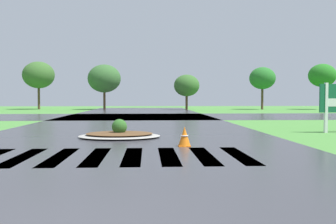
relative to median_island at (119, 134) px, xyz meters
The scene contains 6 objects.
asphalt_roadway 0.46m from the median_island, 62.74° to the right, with size 11.32×80.00×0.01m, color #35353A.
asphalt_cross_road 15.30m from the median_island, 89.24° to the left, with size 90.00×10.19×0.01m, color #35353A.
crosswalk_stripes 4.50m from the median_island, 87.41° to the right, with size 6.75×3.08×0.01m.
median_island is the anchor object (origin of this frame).
traffic_cone 3.41m from the median_island, 51.13° to the right, with size 0.38×0.38×0.59m.
background_treeline 32.28m from the median_island, 96.87° to the left, with size 45.84×6.35×5.83m.
Camera 1 is at (0.82, -3.64, 1.48)m, focal length 40.87 mm.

